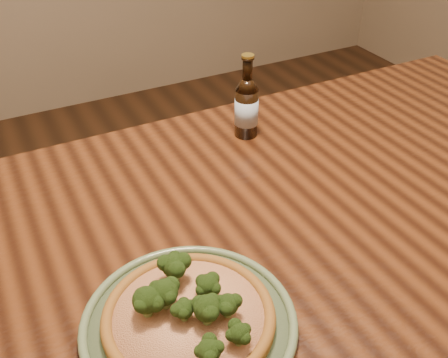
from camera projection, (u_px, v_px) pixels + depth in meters
name	position (u px, v px, depth m)	size (l,w,h in m)	color
table	(303.00, 242.00, 1.07)	(1.60, 0.90, 0.75)	#49240F
plate	(189.00, 323.00, 0.77)	(0.32, 0.32, 0.02)	#5F724E
pizza	(189.00, 314.00, 0.76)	(0.25, 0.25, 0.07)	#8E5B20
beer_bottle	(246.00, 107.00, 1.19)	(0.05, 0.05, 0.20)	black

